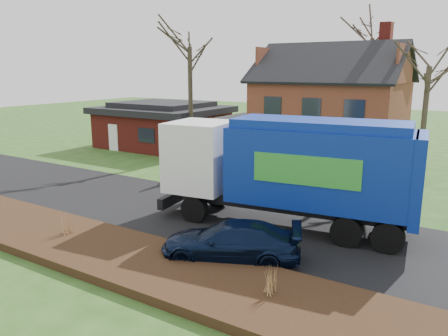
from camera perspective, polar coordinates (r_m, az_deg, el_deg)
The scene contains 13 objects.
ground at distance 20.14m, azimuth -5.15°, elevation -5.66°, with size 120.00×120.00×0.00m, color #294B19.
road at distance 20.13m, azimuth -5.15°, elevation -5.63°, with size 80.00×7.00×0.02m, color black.
mulch_verge at distance 16.45m, azimuth -16.50°, elevation -9.93°, with size 80.00×3.50×0.30m, color black.
main_house at distance 30.89m, azimuth 12.89°, elevation 8.17°, with size 12.95×8.95×9.26m.
ranch_house at distance 37.04m, azimuth -7.96°, elevation 5.64°, with size 9.80×8.20×3.70m.
garbage_truck at distance 17.70m, azimuth 8.76°, elevation 0.30°, with size 10.69×4.08×4.46m.
silver_sedan at distance 24.72m, azimuth -0.98°, elevation -0.37°, with size 1.53×4.39×1.45m, color #A8ABB0.
navy_wagon at distance 14.89m, azimuth 0.84°, elevation -9.62°, with size 1.91×4.70×1.36m, color black.
tree_front_west at distance 31.69m, azimuth -4.55°, elevation 17.55°, with size 3.67×3.67×10.92m.
tree_front_east at distance 26.85m, azimuth 25.48°, elevation 14.17°, with size 3.35×3.35×9.30m.
tree_back at distance 37.04m, azimuth 18.95°, elevation 17.50°, with size 3.72×3.72×11.77m.
grass_clump_mid at distance 17.47m, azimuth -19.71°, elevation -6.61°, with size 0.34×0.28×0.96m.
grass_clump_east at distance 12.36m, azimuth 5.92°, elevation -14.34°, with size 0.35×0.29×0.87m.
Camera 1 is at (11.59, -15.19, 6.36)m, focal length 35.00 mm.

